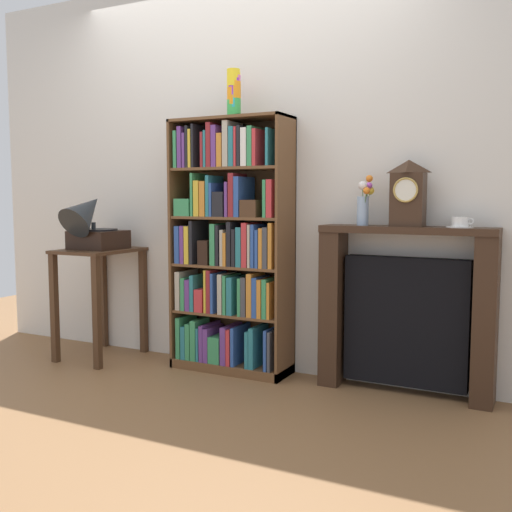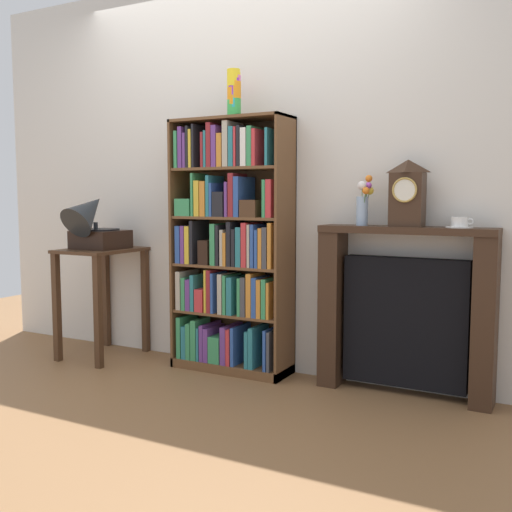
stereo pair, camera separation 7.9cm
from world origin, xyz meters
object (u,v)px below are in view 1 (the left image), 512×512
(cup_stack, at_px, (234,93))
(mantel_clock, at_px, (408,193))
(teacup_with_saucer, at_px, (460,223))
(bookshelf, at_px, (229,253))
(flower_vase, at_px, (364,202))
(gramophone, at_px, (92,224))
(fireplace_mantel, at_px, (406,312))
(side_table_left, at_px, (100,279))

(cup_stack, xyz_separation_m, mantel_clock, (1.08, 0.06, -0.62))
(cup_stack, height_order, teacup_with_saucer, cup_stack)
(bookshelf, height_order, cup_stack, cup_stack)
(bookshelf, distance_m, mantel_clock, 1.20)
(bookshelf, bearing_deg, flower_vase, 2.84)
(bookshelf, bearing_deg, gramophone, -168.70)
(cup_stack, bearing_deg, mantel_clock, 3.25)
(bookshelf, distance_m, cup_stack, 1.01)
(cup_stack, height_order, flower_vase, cup_stack)
(cup_stack, relative_size, gramophone, 0.63)
(bookshelf, bearing_deg, teacup_with_saucer, 1.72)
(fireplace_mantel, bearing_deg, cup_stack, -175.74)
(mantel_clock, bearing_deg, bookshelf, -177.98)
(bookshelf, relative_size, side_table_left, 2.11)
(fireplace_mantel, xyz_separation_m, mantel_clock, (0.00, -0.02, 0.68))
(fireplace_mantel, bearing_deg, mantel_clock, -83.88)
(gramophone, bearing_deg, flower_vase, 7.33)
(fireplace_mantel, bearing_deg, side_table_left, -174.86)
(bookshelf, xyz_separation_m, gramophone, (-0.98, -0.20, 0.18))
(fireplace_mantel, relative_size, flower_vase, 3.38)
(side_table_left, height_order, flower_vase, flower_vase)
(flower_vase, bearing_deg, teacup_with_saucer, -0.12)
(fireplace_mantel, height_order, flower_vase, flower_vase)
(cup_stack, xyz_separation_m, fireplace_mantel, (1.08, 0.08, -1.30))
(bookshelf, xyz_separation_m, cup_stack, (0.05, -0.02, 1.01))
(gramophone, height_order, mantel_clock, mantel_clock)
(cup_stack, relative_size, teacup_with_saucer, 2.00)
(side_table_left, relative_size, flower_vase, 2.64)
(mantel_clock, bearing_deg, gramophone, -173.64)
(cup_stack, distance_m, gramophone, 1.33)
(teacup_with_saucer, bearing_deg, flower_vase, 179.88)
(flower_vase, bearing_deg, side_table_left, -174.63)
(side_table_left, bearing_deg, bookshelf, 7.62)
(bookshelf, distance_m, side_table_left, 1.01)
(cup_stack, distance_m, flower_vase, 1.07)
(cup_stack, distance_m, teacup_with_saucer, 1.58)
(fireplace_mantel, bearing_deg, bookshelf, -177.01)
(flower_vase, bearing_deg, fireplace_mantel, 3.49)
(gramophone, relative_size, mantel_clock, 1.24)
(cup_stack, distance_m, fireplace_mantel, 1.69)
(bookshelf, distance_m, gramophone, 1.01)
(mantel_clock, bearing_deg, cup_stack, -176.75)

